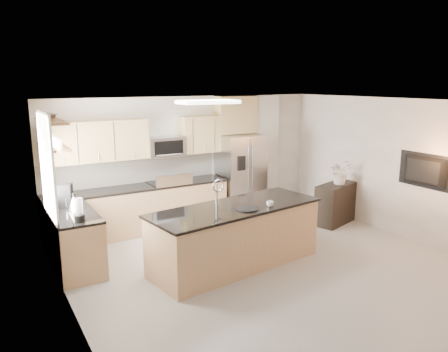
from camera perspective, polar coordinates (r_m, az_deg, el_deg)
floor at (r=6.93m, az=7.48°, el=-12.58°), size 6.50×6.50×0.00m
ceiling at (r=6.30m, az=8.15°, el=9.43°), size 6.00×6.50×0.02m
wall_back at (r=9.21m, az=-4.67°, el=2.24°), size 6.00×0.02×2.60m
wall_left at (r=5.27m, az=-19.08°, el=-6.08°), size 0.02×6.50×2.60m
wall_right at (r=8.63m, az=23.75°, el=0.54°), size 0.02×6.50×2.60m
back_counter at (r=8.66m, az=-11.01°, el=-4.23°), size 3.55×0.66×1.44m
left_counter at (r=7.32m, az=-19.00°, el=-7.88°), size 0.66×1.50×0.92m
range at (r=8.87m, az=-7.17°, el=-3.71°), size 0.76×0.64×1.14m
upper_cabinets at (r=8.51m, az=-12.22°, el=4.74°), size 3.50×0.33×0.75m
microwave at (r=8.73m, az=-7.69°, el=3.81°), size 0.76×0.40×0.40m
refrigerator at (r=9.47m, az=2.15°, el=0.02°), size 0.92×0.78×1.78m
partition_column at (r=9.99m, az=5.17°, el=3.02°), size 0.60×0.30×2.60m
window at (r=6.97m, az=-22.10°, el=1.04°), size 0.04×1.15×1.65m
shelf_lower at (r=7.04m, az=-21.40°, el=3.68°), size 0.30×1.20×0.04m
shelf_upper at (r=7.00m, az=-21.64°, el=6.67°), size 0.30×1.20×0.04m
ceiling_fixture at (r=7.43m, az=-2.10°, el=9.65°), size 1.00×0.50×0.06m
island at (r=7.01m, az=1.53°, el=-7.81°), size 2.95×1.40×1.41m
credenza at (r=9.37m, az=14.42°, el=-3.49°), size 1.13×0.73×0.83m
cup at (r=6.87m, az=6.01°, el=-3.62°), size 0.13×0.13×0.09m
platter at (r=6.69m, az=3.06°, el=-4.32°), size 0.43×0.43×0.02m
blender at (r=6.61m, az=-18.40°, el=-4.43°), size 0.15×0.15×0.35m
kettle at (r=7.19m, az=-18.98°, el=-3.37°), size 0.22×0.22×0.28m
coffee_maker at (r=7.43m, az=-19.98°, el=-2.48°), size 0.28×0.30×0.38m
bowl at (r=7.33m, az=-22.09°, el=7.37°), size 0.51×0.51×0.10m
flower_vase at (r=9.19m, az=15.01°, el=1.30°), size 0.75×0.66×0.76m
television at (r=8.43m, az=24.51°, el=0.57°), size 0.14×1.08×0.62m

